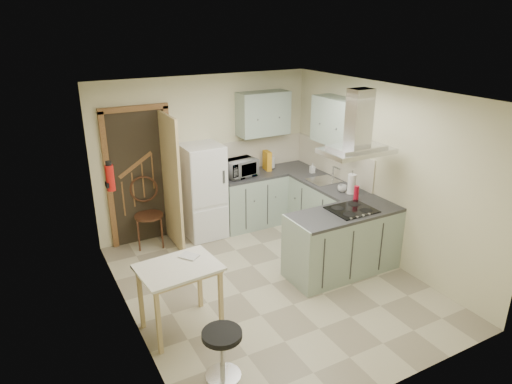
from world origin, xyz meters
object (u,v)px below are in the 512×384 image
bentwood_chair (149,216)px  stool (223,354)px  drop_leaf_table (181,298)px  microwave (240,168)px  peninsula (343,242)px  fridge (203,191)px  extractor_hood (356,151)px

bentwood_chair → stool: bearing=-79.1°
drop_leaf_table → bentwood_chair: bearing=77.7°
stool → microwave: microwave is taller
bentwood_chair → stool: (-0.19, -3.08, -0.23)m
stool → microwave: bearing=60.2°
bentwood_chair → peninsula: bearing=-29.9°
stool → fridge: bearing=70.6°
fridge → extractor_hood: 2.57m
extractor_hood → bentwood_chair: bearing=137.0°
drop_leaf_table → stool: bearing=-89.0°
peninsula → microwave: size_ratio=3.04×
bentwood_chair → microwave: (1.52, -0.09, 0.55)m
stool → microwave: 3.53m
fridge → extractor_hood: extractor_hood is taller
peninsula → drop_leaf_table: peninsula is taller
extractor_hood → microwave: size_ratio=1.76×
peninsula → drop_leaf_table: (-2.38, -0.13, -0.05)m
extractor_hood → stool: size_ratio=1.72×
drop_leaf_table → bentwood_chair: size_ratio=0.87×
bentwood_chair → drop_leaf_table: bearing=-83.0°
fridge → drop_leaf_table: 2.43m
bentwood_chair → microwave: size_ratio=1.91×
fridge → stool: fridge is taller
drop_leaf_table → bentwood_chair: (0.28, 2.18, 0.09)m
peninsula → extractor_hood: size_ratio=1.72×
fridge → drop_leaf_table: bearing=-118.7°
fridge → stool: (-1.06, -3.01, -0.49)m
drop_leaf_table → bentwood_chair: bentwood_chair is taller
peninsula → microwave: (-0.58, 1.96, 0.59)m
stool → microwave: (1.71, 2.99, 0.78)m
drop_leaf_table → bentwood_chair: 2.20m
extractor_hood → bentwood_chair: (-2.20, 2.05, -1.23)m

